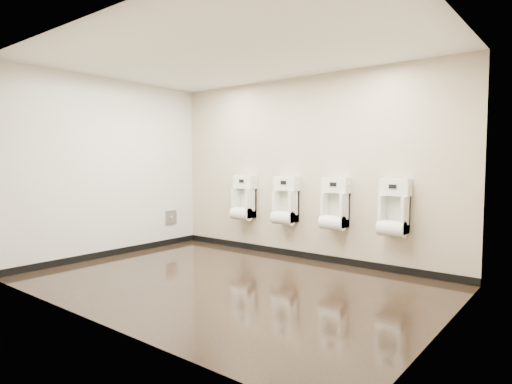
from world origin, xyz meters
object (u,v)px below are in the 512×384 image
(access_panel, at_px, (171,217))
(urinal_3, at_px, (394,212))
(urinal_2, at_px, (335,208))
(urinal_1, at_px, (285,204))
(urinal_0, at_px, (244,201))

(access_panel, height_order, urinal_3, urinal_3)
(urinal_3, bearing_deg, access_panel, -173.95)
(urinal_3, bearing_deg, urinal_2, 180.00)
(urinal_2, distance_m, urinal_3, 0.86)
(urinal_1, distance_m, urinal_2, 0.86)
(urinal_0, height_order, urinal_1, same)
(access_panel, distance_m, urinal_1, 2.29)
(urinal_1, distance_m, urinal_3, 1.72)
(urinal_0, bearing_deg, urinal_3, 0.00)
(urinal_0, distance_m, urinal_2, 1.71)
(urinal_0, relative_size, urinal_3, 1.00)
(urinal_1, bearing_deg, urinal_2, 0.00)
(urinal_1, bearing_deg, urinal_0, 180.00)
(urinal_0, bearing_deg, access_panel, -163.05)
(urinal_0, distance_m, urinal_1, 0.85)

